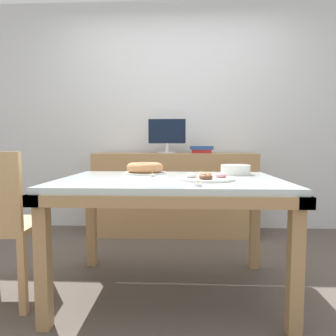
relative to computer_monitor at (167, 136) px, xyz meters
name	(u,v)px	position (x,y,z in m)	size (l,w,h in m)	color
ground_plane	(170,292)	(0.08, -1.33, -1.08)	(12.00, 12.00, 0.00)	#564C44
wall_back	(175,117)	(0.08, 0.30, 0.22)	(8.00, 0.10, 2.60)	silver
dining_table	(170,193)	(0.08, -1.33, -0.41)	(1.43, 0.97, 0.76)	silver
sideboard	(175,194)	(0.08, 0.00, -0.63)	(1.72, 0.44, 0.89)	tan
computer_monitor	(167,136)	(0.00, 0.00, 0.00)	(0.42, 0.20, 0.38)	silver
book_stack	(201,149)	(0.37, 0.00, -0.15)	(0.24, 0.17, 0.08)	maroon
cake_chocolate_round	(145,168)	(-0.11, -1.04, -0.28)	(0.32, 0.32, 0.08)	silver
pastry_platter	(206,178)	(0.31, -1.41, -0.30)	(0.36, 0.36, 0.04)	silver
plate_stack	(235,170)	(0.55, -1.08, -0.28)	(0.21, 0.21, 0.07)	silver
tealight_centre	(201,174)	(0.29, -1.12, -0.30)	(0.04, 0.04, 0.04)	silver
tealight_left_edge	(198,184)	(0.24, -1.70, -0.30)	(0.04, 0.04, 0.04)	silver
tealight_right_edge	(152,175)	(-0.04, -1.24, -0.30)	(0.04, 0.04, 0.04)	silver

